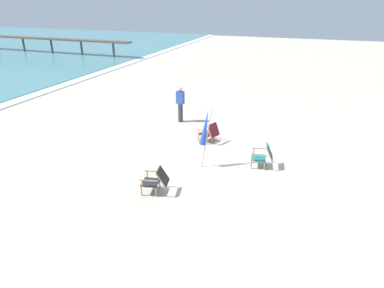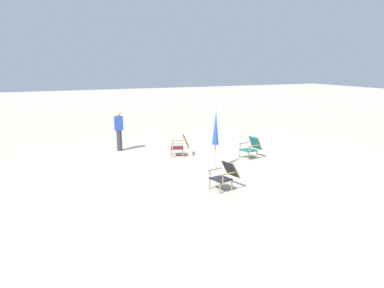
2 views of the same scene
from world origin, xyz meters
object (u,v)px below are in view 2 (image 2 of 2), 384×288
beach_chair_back_right (225,174)px  person_near_chairs (119,131)px  beach_chair_mid_center (252,147)px  beach_chair_far_center (181,145)px  umbrella_furled_blue (216,128)px

beach_chair_back_right → person_near_chairs: person_near_chairs is taller
beach_chair_mid_center → beach_chair_far_center: (1.40, 2.31, 0.00)m
beach_chair_far_center → person_near_chairs: bearing=46.7°
beach_chair_mid_center → umbrella_furled_blue: bearing=107.6°
beach_chair_back_right → beach_chair_mid_center: beach_chair_mid_center is taller
beach_chair_back_right → person_near_chairs: size_ratio=0.54×
beach_chair_mid_center → person_near_chairs: size_ratio=0.49×
umbrella_furled_blue → person_near_chairs: 4.59m
beach_chair_back_right → umbrella_furled_blue: size_ratio=0.42×
beach_chair_far_center → beach_chair_mid_center: bearing=-121.2°
beach_chair_far_center → umbrella_furled_blue: (-1.99, -0.45, 0.93)m
beach_chair_back_right → beach_chair_far_center: 4.13m
beach_chair_far_center → person_near_chairs: person_near_chairs is taller
beach_chair_far_center → person_near_chairs: (1.86, 1.98, 0.41)m
beach_chair_back_right → beach_chair_far_center: beach_chair_far_center is taller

